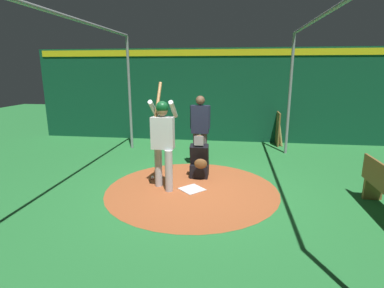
# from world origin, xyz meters

# --- Properties ---
(ground_plane) EXTENTS (27.86, 27.86, 0.00)m
(ground_plane) POSITION_xyz_m (0.00, 0.00, 0.00)
(ground_plane) COLOR #287A38
(dirt_circle) EXTENTS (3.45, 3.45, 0.01)m
(dirt_circle) POSITION_xyz_m (0.00, 0.00, 0.00)
(dirt_circle) COLOR #AD562D
(dirt_circle) RESTS_ON ground
(home_plate) EXTENTS (0.59, 0.59, 0.01)m
(home_plate) POSITION_xyz_m (0.00, 0.00, 0.01)
(home_plate) COLOR white
(home_plate) RESTS_ON dirt_circle
(batter) EXTENTS (0.68, 0.49, 2.12)m
(batter) POSITION_xyz_m (-0.01, -0.58, 1.08)
(batter) COLOR #BCBCC0
(batter) RESTS_ON ground
(catcher) EXTENTS (0.58, 0.40, 0.98)m
(catcher) POSITION_xyz_m (-0.76, 0.06, 0.39)
(catcher) COLOR black
(catcher) RESTS_ON ground
(umpire) EXTENTS (0.22, 0.49, 1.75)m
(umpire) POSITION_xyz_m (-1.55, -0.02, 0.99)
(umpire) COLOR #4C4C51
(umpire) RESTS_ON ground
(back_wall) EXTENTS (0.22, 11.86, 3.04)m
(back_wall) POSITION_xyz_m (-4.49, 0.00, 1.53)
(back_wall) COLOR #0F472D
(back_wall) RESTS_ON ground
(cage_frame) EXTENTS (6.29, 4.70, 3.33)m
(cage_frame) POSITION_xyz_m (0.00, 0.00, 2.34)
(cage_frame) COLOR gray
(cage_frame) RESTS_ON ground
(bat_rack) EXTENTS (0.94, 0.20, 1.05)m
(bat_rack) POSITION_xyz_m (-4.24, 2.21, 0.49)
(bat_rack) COLOR olive
(bat_rack) RESTS_ON ground
(baseball_0) EXTENTS (0.07, 0.07, 0.07)m
(baseball_0) POSITION_xyz_m (-0.82, -0.66, 0.04)
(baseball_0) COLOR white
(baseball_0) RESTS_ON dirt_circle
(baseball_1) EXTENTS (0.07, 0.07, 0.07)m
(baseball_1) POSITION_xyz_m (-0.46, -0.94, 0.04)
(baseball_1) COLOR white
(baseball_1) RESTS_ON dirt_circle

